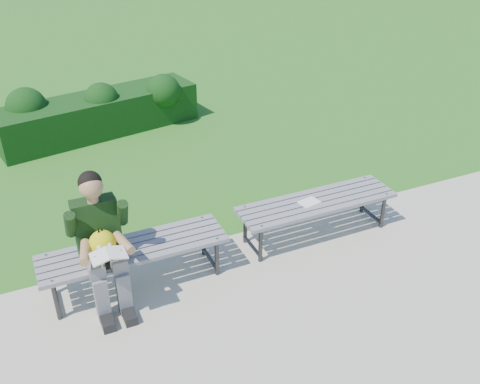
{
  "coord_description": "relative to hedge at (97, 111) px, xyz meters",
  "views": [
    {
      "loc": [
        -1.58,
        -4.59,
        3.49
      ],
      "look_at": [
        0.4,
        -0.22,
        0.7
      ],
      "focal_mm": 40.0,
      "sensor_mm": 36.0,
      "label": 1
    }
  ],
  "objects": [
    {
      "name": "hedge",
      "position": [
        0.0,
        0.0,
        0.0
      ],
      "size": [
        3.24,
        1.37,
        0.87
      ],
      "color": "#153C19",
      "rests_on": "ground"
    },
    {
      "name": "paper_sheet",
      "position": [
        1.53,
        -3.93,
        0.1
      ],
      "size": [
        0.25,
        0.2,
        0.01
      ],
      "color": "white",
      "rests_on": "bench_right"
    },
    {
      "name": "ground",
      "position": [
        0.37,
        -3.55,
        -0.37
      ],
      "size": [
        80.0,
        80.0,
        0.0
      ],
      "color": "#347722",
      "rests_on": "ground"
    },
    {
      "name": "bench_left",
      "position": [
        -0.43,
        -3.94,
        0.04
      ],
      "size": [
        1.8,
        0.5,
        0.46
      ],
      "color": "slate",
      "rests_on": "walkway"
    },
    {
      "name": "seated_boy",
      "position": [
        -0.73,
        -4.04,
        0.34
      ],
      "size": [
        0.56,
        0.76,
        1.31
      ],
      "color": "slate",
      "rests_on": "walkway"
    },
    {
      "name": "walkway",
      "position": [
        0.37,
        -5.3,
        -0.36
      ],
      "size": [
        30.0,
        3.5,
        0.02
      ],
      "color": "#BFB3A2",
      "rests_on": "ground"
    },
    {
      "name": "bench_right",
      "position": [
        1.63,
        -3.93,
        0.04
      ],
      "size": [
        1.8,
        0.5,
        0.46
      ],
      "color": "slate",
      "rests_on": "walkway"
    }
  ]
}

